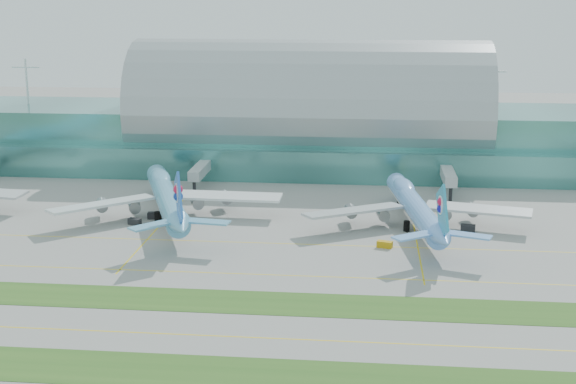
# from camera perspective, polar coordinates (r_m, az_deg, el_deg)

# --- Properties ---
(ground) EXTENTS (700.00, 700.00, 0.00)m
(ground) POSITION_cam_1_polar(r_m,az_deg,el_deg) (154.77, -2.07, -8.16)
(ground) COLOR gray
(ground) RESTS_ON ground
(terminal) EXTENTS (340.00, 69.10, 36.00)m
(terminal) POSITION_cam_1_polar(r_m,az_deg,el_deg) (275.04, 1.55, 4.76)
(terminal) COLOR #3D7A75
(terminal) RESTS_ON ground
(grass_strip_near) EXTENTS (420.00, 12.00, 0.08)m
(grass_strip_near) POSITION_cam_1_polar(r_m,az_deg,el_deg) (129.55, -3.79, -12.79)
(grass_strip_near) COLOR #2D591E
(grass_strip_near) RESTS_ON ground
(grass_strip_far) EXTENTS (420.00, 12.00, 0.08)m
(grass_strip_far) POSITION_cam_1_polar(r_m,az_deg,el_deg) (156.59, -1.97, -7.87)
(grass_strip_far) COLOR #2D591E
(grass_strip_far) RESTS_ON ground
(taxiline_b) EXTENTS (420.00, 0.35, 0.01)m
(taxiline_b) POSITION_cam_1_polar(r_m,az_deg,el_deg) (142.04, -2.85, -10.28)
(taxiline_b) COLOR yellow
(taxiline_b) RESTS_ON ground
(taxiline_c) EXTENTS (420.00, 0.35, 0.01)m
(taxiline_c) POSITION_cam_1_polar(r_m,az_deg,el_deg) (171.43, -1.25, -5.90)
(taxiline_c) COLOR yellow
(taxiline_c) RESTS_ON ground
(taxiline_d) EXTENTS (420.00, 0.35, 0.01)m
(taxiline_d) POSITION_cam_1_polar(r_m,az_deg,el_deg) (192.12, -0.45, -3.68)
(taxiline_d) COLOR yellow
(taxiline_d) RESTS_ON ground
(airliner_b) EXTENTS (58.17, 67.74, 19.32)m
(airliner_b) POSITION_cam_1_polar(r_m,az_deg,el_deg) (215.16, -8.66, -0.26)
(airliner_b) COLOR #5EA8CF
(airliner_b) RESTS_ON ground
(airliner_c) EXTENTS (58.08, 66.49, 18.33)m
(airliner_c) POSITION_cam_1_polar(r_m,az_deg,el_deg) (206.78, 9.00, -0.94)
(airliner_c) COLOR #6CA4ED
(airliner_c) RESTS_ON ground
(gse_c) EXTENTS (3.62, 2.51, 1.66)m
(gse_c) POSITION_cam_1_polar(r_m,az_deg,el_deg) (211.11, -10.85, -2.07)
(gse_c) COLOR black
(gse_c) RESTS_ON ground
(gse_d) EXTENTS (4.52, 2.41, 1.70)m
(gse_d) POSITION_cam_1_polar(r_m,az_deg,el_deg) (215.66, -9.37, -1.66)
(gse_d) COLOR black
(gse_d) RESTS_ON ground
(gse_e) EXTENTS (3.89, 2.60, 1.58)m
(gse_e) POSITION_cam_1_polar(r_m,az_deg,el_deg) (190.23, 6.89, -3.72)
(gse_e) COLOR #BF8C0B
(gse_e) RESTS_ON ground
(gse_f) EXTENTS (3.81, 2.53, 1.79)m
(gse_f) POSITION_cam_1_polar(r_m,az_deg,el_deg) (206.24, 12.68, -2.53)
(gse_f) COLOR black
(gse_f) RESTS_ON ground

